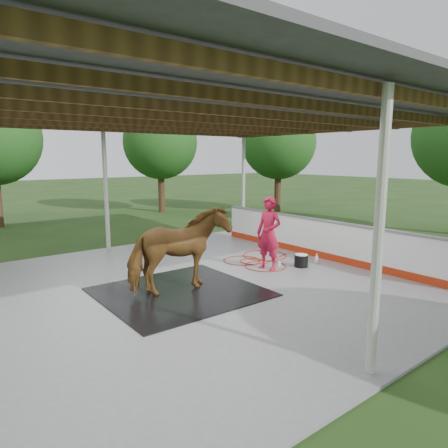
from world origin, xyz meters
TOP-DOWN VIEW (x-y plane):
  - ground at (0.00, 0.00)m, footprint 100.00×100.00m
  - concrete_slab at (0.00, 0.00)m, footprint 12.00×10.00m
  - pavilion_structure at (0.00, -0.00)m, footprint 12.60×10.60m
  - dasher_board at (4.60, 0.00)m, footprint 0.16×8.00m
  - tree_belt at (0.30, 0.90)m, footprint 28.00×28.00m
  - rubber_mat at (-0.35, -0.24)m, footprint 3.30×3.09m
  - horse at (-0.35, -0.24)m, footprint 2.26×1.13m
  - handler at (2.50, -0.08)m, footprint 0.61×0.79m
  - wash_bucket at (3.37, -0.47)m, footprint 0.37×0.37m
  - soap_bottle_a at (3.95, -0.52)m, footprint 0.15×0.15m
  - soap_bottle_b at (2.94, -0.07)m, footprint 0.11×0.11m
  - hose_coil at (2.89, 0.74)m, footprint 2.14×2.11m

SIDE VIEW (x-z plane):
  - ground at x=0.00m, z-range 0.00..0.00m
  - concrete_slab at x=0.00m, z-range 0.00..0.05m
  - hose_coil at x=2.89m, z-range 0.05..0.07m
  - rubber_mat at x=-0.35m, z-range 0.05..0.07m
  - soap_bottle_b at x=2.94m, z-range 0.05..0.22m
  - soap_bottle_a at x=3.95m, z-range 0.05..0.33m
  - wash_bucket at x=3.37m, z-range 0.05..0.40m
  - dasher_board at x=4.60m, z-range 0.02..1.17m
  - horse at x=-0.35m, z-range 0.07..1.93m
  - handler at x=2.50m, z-range 0.05..1.98m
  - tree_belt at x=0.30m, z-range 0.89..6.69m
  - pavilion_structure at x=0.00m, z-range 1.94..5.99m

